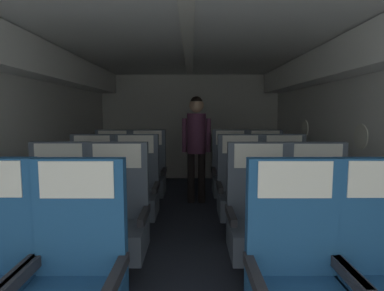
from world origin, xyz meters
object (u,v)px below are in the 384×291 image
Objects in this scene: seat_a_left_aisle at (76,284)px; seat_b_left_aisle at (117,222)px; seat_b_left_window at (58,221)px; seat_c_right_aisle at (286,193)px; seat_b_right_aisle at (321,223)px; seat_d_right_aisle at (267,176)px; flight_attendant at (198,138)px; seat_c_left_aisle at (137,193)px; seat_d_left_aisle at (148,176)px; seat_c_left_window at (92,193)px; seat_c_right_window at (242,193)px; seat_d_right_window at (231,176)px; seat_d_left_window at (113,176)px; seat_a_right_window at (298,284)px; seat_b_right_window at (260,223)px.

seat_b_left_aisle is at bearing 90.20° from seat_a_left_aisle.
seat_b_left_window is 2.33m from seat_c_right_aisle.
seat_d_right_aisle is at bearing 90.06° from seat_b_right_aisle.
seat_d_right_aisle is (0.00, 0.89, 0.00)m from seat_c_right_aisle.
seat_b_left_aisle is at bearing -132.13° from seat_d_right_aisle.
seat_c_left_aisle is at bearing -129.12° from flight_attendant.
seat_d_left_aisle is 0.70× the size of flight_attendant.
seat_c_right_window is (1.65, 0.02, 0.00)m from seat_c_left_window.
seat_a_left_aisle is at bearing -89.51° from seat_c_left_aisle.
seat_d_right_window is at bearing 29.35° from seat_c_left_window.
seat_c_left_aisle is at bearing 62.13° from seat_b_left_window.
seat_c_right_window is (1.65, 0.90, 0.00)m from seat_b_left_window.
seat_c_right_aisle is at bearing 29.46° from seat_b_left_aisle.
seat_b_left_window is 0.49m from seat_b_left_aisle.
seat_b_right_aisle and seat_c_left_aisle have the same top height.
seat_d_left_window is (-0.01, 1.80, 0.00)m from seat_b_left_window.
seat_a_right_window is at bearing -90.87° from flight_attendant.
seat_d_left_window is at bearing -173.38° from flight_attendant.
seat_c_left_window is (-1.66, 0.91, 0.00)m from seat_b_right_window.
seat_b_right_window is at bearing -38.42° from seat_c_left_aisle.
seat_b_right_window is at bearing -0.12° from seat_b_left_aisle.
flight_attendant is at bearing 102.45° from seat_b_right_window.
seat_b_left_window is at bearing -89.68° from seat_d_left_window.
seat_b_right_window is 1.00× the size of seat_c_left_aisle.
seat_c_left_aisle is 1.17m from seat_c_right_window.
seat_c_right_window and seat_d_right_window have the same top height.
seat_b_right_aisle is 1.91m from seat_c_left_aisle.
seat_d_right_aisle is 1.15m from flight_attendant.
seat_d_left_window is at bearing 90.30° from seat_c_left_window.
seat_d_right_window is 0.77m from flight_attendant.
seat_c_right_window is 1.43m from flight_attendant.
seat_c_right_aisle is (2.14, 0.91, 0.00)m from seat_b_left_window.
seat_a_left_aisle is 1.84m from seat_c_left_aisle.
seat_b_left_window and seat_c_right_window have the same top height.
seat_a_right_window is 1.00× the size of seat_d_right_window.
seat_b_left_window is 1.00× the size of seat_b_right_window.
seat_a_left_aisle is at bearing -151.31° from seat_b_right_aisle.
seat_d_left_aisle and seat_d_right_aisle have the same top height.
seat_a_right_window is 0.70× the size of flight_attendant.
seat_b_right_aisle is 1.00× the size of seat_d_right_window.
seat_a_right_window is 1.00× the size of seat_d_right_aisle.
seat_d_right_window is (-0.50, 0.01, 0.00)m from seat_d_right_aisle.
seat_a_right_window is 1.00× the size of seat_b_left_aisle.
seat_b_left_window is at bearing -89.67° from seat_c_left_window.
seat_d_left_window is 1.66m from seat_d_right_window.
seat_b_right_window is at bearing -117.57° from seat_c_right_aisle.
seat_b_right_window is at bearing -89.75° from seat_d_right_window.
seat_b_right_aisle and seat_c_left_window have the same top height.
seat_d_left_aisle is at bearing -179.55° from seat_d_right_window.
seat_c_left_aisle is 1.00× the size of seat_c_right_window.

